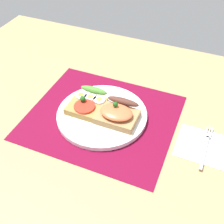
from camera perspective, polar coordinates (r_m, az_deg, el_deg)
ground_plane at (r=81.97cm, az=-1.94°, el=-1.83°), size 120.00×90.00×3.20cm
placemat at (r=80.74cm, az=-1.97°, el=-0.96°), size 39.94×34.75×0.30cm
plate at (r=80.19cm, az=-1.98°, el=-0.55°), size 24.83×24.83×1.28cm
sandwich_egg_tomato at (r=81.03cm, az=-4.78°, el=1.84°), size 9.27×10.62×4.06cm
sandwich_salmon at (r=76.93cm, az=1.08°, el=-0.25°), size 10.70×9.52×5.26cm
napkin at (r=76.71cm, az=17.38°, el=-6.43°), size 12.90×11.43×0.60cm
fork at (r=76.48cm, az=17.93°, el=-6.26°), size 1.62×14.69×0.32cm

